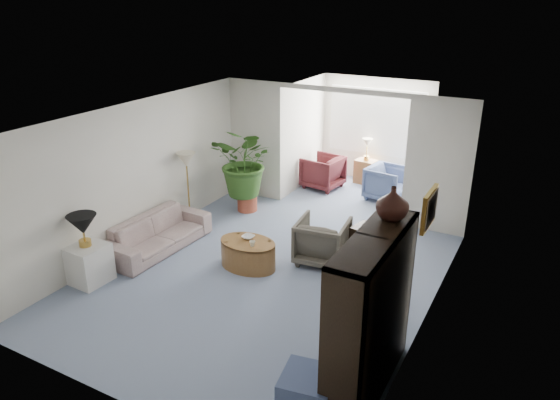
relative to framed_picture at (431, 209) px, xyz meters
The scene contains 26 objects.
floor 2.99m from the framed_picture, behind, with size 6.00×6.00×0.00m, color #8795B2.
sunroom_floor 5.16m from the framed_picture, 120.36° to the left, with size 2.60×2.60×0.00m, color #8795B2.
back_pier_left 5.37m from the framed_picture, 144.59° to the left, with size 1.20×0.12×2.50m, color silver.
back_pier_right 3.18m from the framed_picture, 100.24° to the left, with size 1.20×0.12×2.50m, color silver.
back_header 4.03m from the framed_picture, 128.43° to the left, with size 2.60×0.12×0.10m, color silver.
window_pane 5.83m from the framed_picture, 114.98° to the left, with size 2.20×0.02×1.50m, color white.
window_blinds 5.81m from the framed_picture, 115.11° to the left, with size 2.20×0.02×1.50m, color white.
framed_picture is the anchor object (origin of this frame).
sofa 4.75m from the framed_picture, behind, with size 1.99×0.78×0.58m, color beige.
end_table 5.09m from the framed_picture, 165.40° to the right, with size 0.55×0.55×0.60m, color silver.
table_lamp 4.95m from the framed_picture, 165.40° to the right, with size 0.44×0.44×0.30m, color black.
floor_lamp 4.96m from the framed_picture, 164.82° to the left, with size 0.36×0.36×0.28m, color beige.
coffee_table 3.21m from the framed_picture, behind, with size 0.95×0.95×0.45m, color brown.
coffee_bowl 3.17m from the framed_picture, behind, with size 0.20×0.20×0.05m, color silver.
coffee_cup 2.96m from the framed_picture, behind, with size 0.09×0.09×0.08m, color beige.
wingback_chair 2.52m from the framed_picture, 150.55° to the left, with size 0.79×0.82×0.74m, color #575145.
side_table_dark 2.26m from the framed_picture, 130.72° to the left, with size 0.53×0.42×0.63m, color black.
entertainment_cabinet 1.59m from the framed_picture, 99.48° to the right, with size 0.45×1.68×1.86m, color black.
cabinet_urn 0.97m from the framed_picture, 104.70° to the right, with size 0.36×0.36×0.37m, color black.
ottoman 2.59m from the framed_picture, 107.76° to the right, with size 0.55×0.55×0.44m, color #4E5E86.
plant_pot 4.94m from the framed_picture, 150.60° to the left, with size 0.40×0.40×0.32m, color #A94731.
house_plant 4.74m from the framed_picture, 150.60° to the left, with size 1.28×1.11×1.43m, color #315B1F.
sunroom_chair_blue 4.81m from the framed_picture, 112.88° to the left, with size 0.77×0.80×0.72m, color #4E5E86.
sunroom_chair_maroon 5.55m from the framed_picture, 127.75° to the left, with size 0.79×0.81×0.74m, color #5A1E23.
sunroom_table 5.80m from the framed_picture, 116.95° to the left, with size 0.45×0.35×0.55m, color brown.
shelf_clutter 1.83m from the framed_picture, 100.13° to the right, with size 0.30×0.92×0.61m.
Camera 1 is at (3.63, -6.07, 4.15)m, focal length 33.36 mm.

